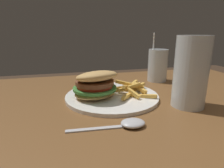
% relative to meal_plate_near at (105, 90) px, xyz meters
% --- Properties ---
extents(meal_plate_near, '(0.28, 0.28, 0.10)m').
position_rel_meal_plate_near_xyz_m(meal_plate_near, '(0.00, 0.00, 0.00)').
color(meal_plate_near, white).
rests_on(meal_plate_near, dining_table).
extents(beer_glass, '(0.09, 0.09, 0.18)m').
position_rel_meal_plate_near_xyz_m(beer_glass, '(-0.20, 0.10, 0.06)').
color(beer_glass, silver).
rests_on(beer_glass, dining_table).
extents(juice_glass, '(0.08, 0.08, 0.19)m').
position_rel_meal_plate_near_xyz_m(juice_glass, '(-0.25, -0.15, 0.03)').
color(juice_glass, silver).
rests_on(juice_glass, dining_table).
extents(spoon, '(0.17, 0.05, 0.01)m').
position_rel_meal_plate_near_xyz_m(spoon, '(-0.01, 0.17, -0.02)').
color(spoon, silver).
rests_on(spoon, dining_table).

